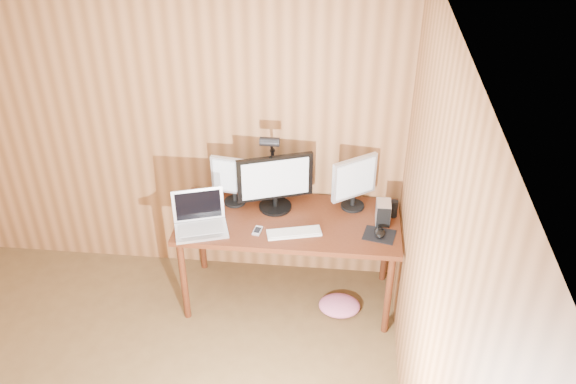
% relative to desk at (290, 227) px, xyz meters
% --- Properties ---
extents(room_shell, '(4.00, 4.00, 4.00)m').
position_rel_desk_xyz_m(room_shell, '(-0.93, -1.70, 0.62)').
color(room_shell, brown).
rests_on(room_shell, ground).
extents(desk, '(1.60, 0.70, 0.75)m').
position_rel_desk_xyz_m(desk, '(0.00, 0.00, 0.00)').
color(desk, '#491F0F').
rests_on(desk, floor).
extents(monitor_center, '(0.54, 0.24, 0.44)m').
position_rel_desk_xyz_m(monitor_center, '(-0.11, 0.07, 0.35)').
color(monitor_center, black).
rests_on(monitor_center, desk).
extents(monitor_left, '(0.34, 0.16, 0.38)m').
position_rel_desk_xyz_m(monitor_left, '(-0.42, 0.10, 0.33)').
color(monitor_left, black).
rests_on(monitor_left, desk).
extents(monitor_right, '(0.32, 0.24, 0.41)m').
position_rel_desk_xyz_m(monitor_right, '(0.46, 0.13, 0.34)').
color(monitor_right, black).
rests_on(monitor_right, desk).
extents(laptop, '(0.43, 0.38, 0.26)m').
position_rel_desk_xyz_m(laptop, '(-0.61, -0.22, 0.19)').
color(laptop, silver).
rests_on(laptop, desk).
extents(keyboard, '(0.40, 0.21, 0.02)m').
position_rel_desk_xyz_m(keyboard, '(0.05, -0.24, 0.13)').
color(keyboard, silver).
rests_on(keyboard, desk).
extents(mousepad, '(0.25, 0.22, 0.00)m').
position_rel_desk_xyz_m(mousepad, '(0.65, -0.19, 0.12)').
color(mousepad, black).
rests_on(mousepad, desk).
extents(mouse, '(0.07, 0.12, 0.04)m').
position_rel_desk_xyz_m(mouse, '(0.65, -0.19, 0.15)').
color(mouse, black).
rests_on(mouse, mousepad).
extents(hard_drive, '(0.10, 0.15, 0.16)m').
position_rel_desk_xyz_m(hard_drive, '(0.67, -0.03, 0.20)').
color(hard_drive, silver).
rests_on(hard_drive, desk).
extents(phone, '(0.07, 0.11, 0.01)m').
position_rel_desk_xyz_m(phone, '(-0.20, -0.24, 0.13)').
color(phone, silver).
rests_on(phone, desk).
extents(speaker, '(0.05, 0.05, 0.13)m').
position_rel_desk_xyz_m(speaker, '(0.75, 0.05, 0.19)').
color(speaker, black).
rests_on(speaker, desk).
extents(desk_lamp, '(0.14, 0.20, 0.61)m').
position_rel_desk_xyz_m(desk_lamp, '(-0.15, 0.16, 0.50)').
color(desk_lamp, black).
rests_on(desk_lamp, desk).
extents(fabric_pile, '(0.33, 0.27, 0.10)m').
position_rel_desk_xyz_m(fabric_pile, '(0.40, -0.19, -0.58)').
color(fabric_pile, '#D7688F').
rests_on(fabric_pile, floor).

